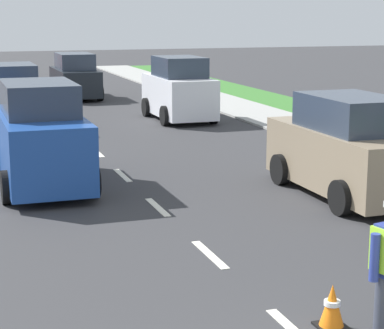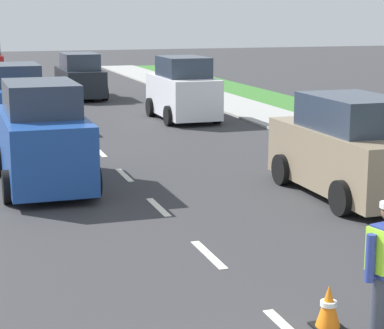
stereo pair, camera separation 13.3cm
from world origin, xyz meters
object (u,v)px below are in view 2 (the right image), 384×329
(traffic_cone_near, at_px, (328,307))
(car_oncoming_lead, at_px, (43,138))
(car_oncoming_second, at_px, (17,99))
(car_parked_far, at_px, (183,91))
(car_outgoing_far, at_px, (80,77))
(car_parked_curbside, at_px, (350,150))

(traffic_cone_near, height_order, car_oncoming_lead, car_oncoming_lead)
(car_oncoming_lead, bearing_deg, car_oncoming_second, 89.05)
(traffic_cone_near, bearing_deg, car_oncoming_lead, 105.44)
(car_parked_far, xyz_separation_m, car_oncoming_second, (-5.73, -0.21, -0.06))
(car_oncoming_second, xyz_separation_m, car_oncoming_lead, (-0.14, -8.39, 0.08))
(car_parked_far, distance_m, car_oncoming_second, 5.73)
(car_outgoing_far, bearing_deg, car_oncoming_lead, -102.07)
(traffic_cone_near, relative_size, car_oncoming_second, 0.13)
(car_outgoing_far, relative_size, car_oncoming_lead, 1.00)
(car_parked_far, height_order, car_oncoming_second, car_parked_far)
(car_parked_far, bearing_deg, car_oncoming_second, -177.92)
(car_parked_far, xyz_separation_m, car_oncoming_lead, (-5.86, -8.60, 0.02))
(car_parked_far, distance_m, car_oncoming_lead, 10.41)
(car_parked_curbside, relative_size, car_parked_far, 1.10)
(car_parked_far, height_order, car_oncoming_lead, car_oncoming_lead)
(traffic_cone_near, relative_size, car_outgoing_far, 0.13)
(traffic_cone_near, bearing_deg, car_outgoing_far, 87.38)
(car_parked_curbside, bearing_deg, car_oncoming_second, 116.99)
(car_oncoming_second, bearing_deg, car_parked_far, 2.08)
(car_outgoing_far, bearing_deg, car_oncoming_second, -112.77)
(car_parked_far, relative_size, car_outgoing_far, 0.91)
(car_oncoming_second, distance_m, car_oncoming_lead, 8.39)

